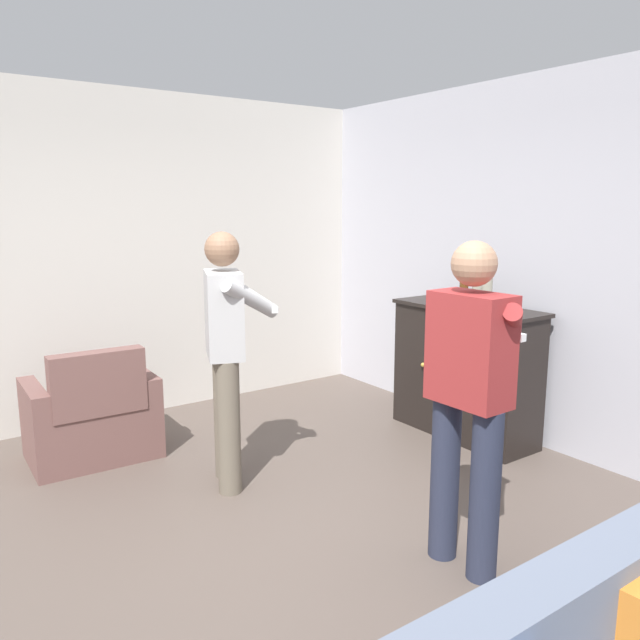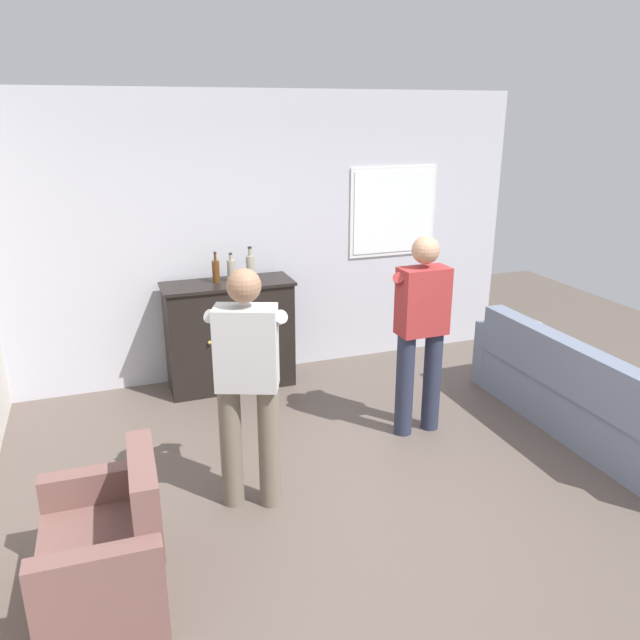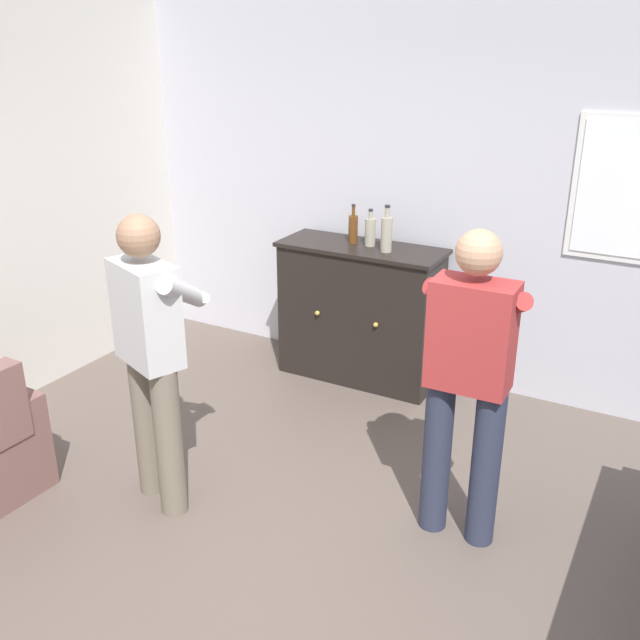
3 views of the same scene
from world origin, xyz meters
name	(u,v)px [view 1 (image 1 of 3)]	position (x,y,z in m)	size (l,w,h in m)	color
ground	(249,556)	(0.00, 0.00, 0.00)	(10.40, 10.40, 0.00)	brown
wall_back_with_window	(566,266)	(0.03, 2.66, 1.40)	(5.20, 0.15, 2.80)	silver
wall_side_left	(90,259)	(-2.66, 0.00, 1.40)	(0.12, 5.20, 2.80)	silver
armchair	(93,420)	(-1.81, -0.29, 0.29)	(0.67, 0.90, 0.85)	brown
sideboard_cabinet	(465,371)	(-0.57, 2.30, 0.53)	(1.24, 0.49, 1.06)	black
bottle_wine_green	(477,293)	(-0.52, 2.34, 1.17)	(0.08, 0.08, 0.27)	gray
bottle_liquor_amber	(464,290)	(-0.66, 2.35, 1.17)	(0.07, 0.07, 0.29)	#593314
bottle_spirits_clear	(487,293)	(-0.35, 2.25, 1.20)	(0.08, 0.08, 0.34)	gray
person_standing_left	(227,347)	(-0.85, 0.33, 0.94)	(0.52, 0.52, 1.68)	#6B6051
person_standing_right	(470,391)	(0.72, 0.87, 0.94)	(0.56, 0.48, 1.68)	#282D42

